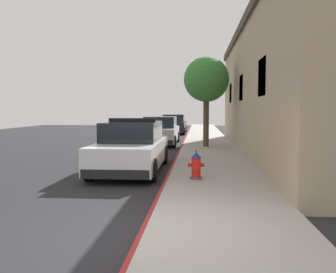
{
  "coord_description": "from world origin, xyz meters",
  "views": [
    {
      "loc": [
        0.8,
        -5.38,
        1.95
      ],
      "look_at": [
        -0.28,
        7.46,
        1.0
      ],
      "focal_mm": 39.1,
      "sensor_mm": 36.0,
      "label": 1
    }
  ],
  "objects_px": {
    "parked_car_silver_ahead": "(161,131)",
    "parked_car_dark_far": "(174,124)",
    "fire_hydrant": "(196,166)",
    "police_cruiser": "(132,148)",
    "street_tree": "(206,80)"
  },
  "relations": [
    {
      "from": "fire_hydrant",
      "to": "street_tree",
      "type": "relative_size",
      "value": 0.17
    },
    {
      "from": "police_cruiser",
      "to": "fire_hydrant",
      "type": "relative_size",
      "value": 6.37
    },
    {
      "from": "police_cruiser",
      "to": "fire_hydrant",
      "type": "bearing_deg",
      "value": -42.86
    },
    {
      "from": "street_tree",
      "to": "fire_hydrant",
      "type": "bearing_deg",
      "value": -92.83
    },
    {
      "from": "police_cruiser",
      "to": "parked_car_silver_ahead",
      "type": "distance_m",
      "value": 8.98
    },
    {
      "from": "parked_car_dark_far",
      "to": "fire_hydrant",
      "type": "xyz_separation_m",
      "value": [
        1.95,
        -20.39,
        -0.25
      ]
    },
    {
      "from": "parked_car_dark_far",
      "to": "street_tree",
      "type": "relative_size",
      "value": 1.1
    },
    {
      "from": "parked_car_dark_far",
      "to": "fire_hydrant",
      "type": "height_order",
      "value": "parked_car_dark_far"
    },
    {
      "from": "police_cruiser",
      "to": "parked_car_dark_far",
      "type": "xyz_separation_m",
      "value": [
        0.09,
        18.5,
        -0.0
      ]
    },
    {
      "from": "police_cruiser",
      "to": "street_tree",
      "type": "distance_m",
      "value": 7.63
    },
    {
      "from": "police_cruiser",
      "to": "street_tree",
      "type": "height_order",
      "value": "street_tree"
    },
    {
      "from": "parked_car_dark_far",
      "to": "street_tree",
      "type": "xyz_separation_m",
      "value": [
        2.37,
        -11.79,
        2.66
      ]
    },
    {
      "from": "parked_car_silver_ahead",
      "to": "fire_hydrant",
      "type": "relative_size",
      "value": 6.37
    },
    {
      "from": "parked_car_silver_ahead",
      "to": "parked_car_dark_far",
      "type": "bearing_deg",
      "value": 89.27
    },
    {
      "from": "parked_car_silver_ahead",
      "to": "parked_car_dark_far",
      "type": "height_order",
      "value": "same"
    }
  ]
}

